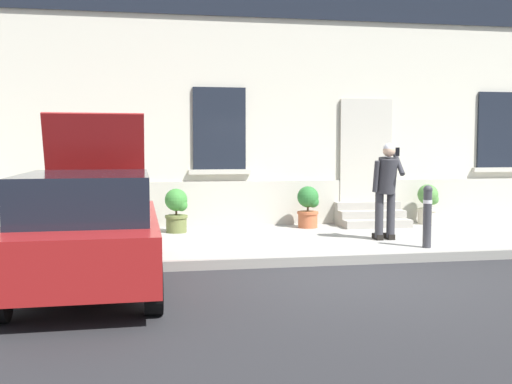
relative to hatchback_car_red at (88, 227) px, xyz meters
name	(u,v)px	position (x,y,z in m)	size (l,w,h in m)	color
ground_plane	(360,278)	(3.67, -0.05, -0.80)	(80.00, 80.00, 0.00)	#232326
sidewalk	(308,241)	(3.67, 2.75, -0.72)	(24.00, 3.60, 0.15)	#99968E
curb_edge	(339,260)	(3.67, 0.89, -0.72)	(24.00, 0.12, 0.15)	gray
building_facade	(280,61)	(3.68, 5.24, 2.93)	(24.00, 1.52, 7.50)	beige
entrance_stoop	(370,216)	(5.43, 4.17, -0.46)	(1.43, 0.96, 0.48)	#9E998E
hatchback_car_red	(88,227)	(0.00, 0.00, 0.00)	(1.85, 4.09, 2.34)	maroon
bollard_near_person	(427,214)	(5.33, 1.30, -0.09)	(0.15, 0.15, 1.04)	#333338
person_on_phone	(387,185)	(4.96, 2.17, 0.35)	(0.51, 0.51, 1.74)	#2D2D33
planter_charcoal	(33,211)	(-1.41, 4.01, -0.19)	(0.44, 0.44, 0.86)	#2D2D30
planter_olive	(177,209)	(1.30, 3.80, -0.19)	(0.44, 0.44, 0.86)	#606B38
planter_terracotta	(308,206)	(4.02, 4.00, -0.19)	(0.44, 0.44, 0.86)	#B25B38
planter_cream	(428,203)	(6.73, 4.12, -0.19)	(0.44, 0.44, 0.86)	beige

